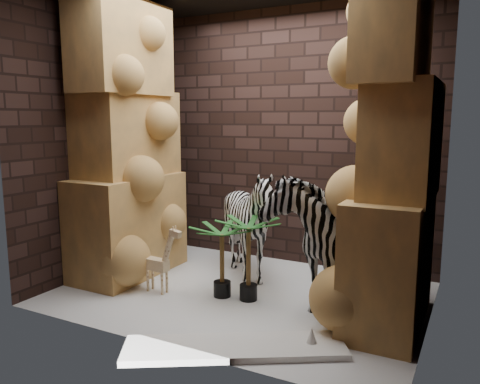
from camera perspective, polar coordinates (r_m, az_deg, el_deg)
The scene contains 13 objects.
floor at distance 4.78m, azimuth -0.05°, elevation -12.26°, with size 3.50×3.50×0.00m, color silver.
wall_back at distance 5.60m, azimuth 5.90°, elevation 6.56°, with size 3.50×3.50×0.00m, color black.
wall_front at distance 3.40m, azimuth -9.85°, elevation 4.95°, with size 3.50×3.50×0.00m, color black.
wall_left at distance 5.49m, azimuth -16.58°, elevation 6.19°, with size 3.00×3.00×0.00m, color black.
wall_right at distance 3.97m, azimuth 23.06°, elevation 4.92°, with size 3.00×3.00×0.00m, color black.
rock_pillar_left at distance 5.25m, azimuth -13.81°, elevation 6.20°, with size 0.68×1.30×3.00m, color #DCA152, non-canonical shape.
rock_pillar_right at distance 4.01m, azimuth 18.34°, elevation 5.22°, with size 0.58×1.25×3.00m, color #DCA152, non-canonical shape.
zebra_right at distance 4.48m, azimuth 10.00°, elevation -3.70°, with size 0.69×1.28×1.52m, color white.
zebra_left at distance 5.04m, azimuth 1.13°, elevation -4.57°, with size 0.98×1.21×1.10m, color white.
giraffe_toy at distance 4.78m, azimuth -10.12°, elevation -7.79°, with size 0.37×0.12×0.73m, color beige, non-canonical shape.
palm_front at distance 4.50m, azimuth 1.04°, elevation -8.19°, with size 0.36×0.36×0.81m, color #22581B, non-canonical shape.
palm_back at distance 4.60m, azimuth -2.21°, elevation -8.37°, with size 0.36×0.36×0.72m, color #22581B, non-canonical shape.
surfboard at distance 3.71m, azimuth -0.64°, elevation -18.44°, with size 1.67×0.41×0.05m, color white.
Camera 1 is at (2.05, -3.95, 1.73)m, focal length 35.03 mm.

